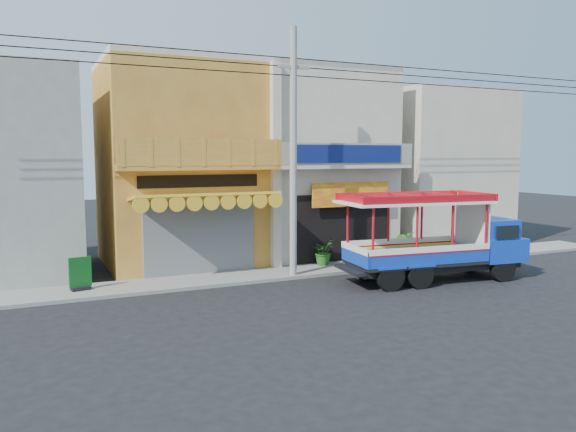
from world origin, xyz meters
The scene contains 12 objects.
ground centered at (0.00, 0.00, 0.00)m, with size 90.00×90.00×0.00m, color black.
sidewalk centered at (0.00, 4.00, 0.06)m, with size 30.00×2.00×0.12m, color slate.
shophouse_left centered at (-4.00, 7.96, 4.11)m, with size 6.00×7.50×8.24m.
shophouse_right centered at (2.00, 7.96, 4.11)m, with size 6.00×6.75×8.24m.
party_pilaster centered at (-1.00, 4.85, 4.00)m, with size 0.35×0.30×8.00m, color #BDAF9B.
filler_building_right centered at (9.00, 8.00, 3.80)m, with size 6.00×6.00×7.60m, color #BDAF9B.
utility_pole centered at (-0.85, 3.30, 5.03)m, with size 28.00×0.26×9.00m.
songthaew_truck centered at (3.85, 0.70, 1.52)m, with size 6.97×2.91×3.16m.
green_sign centered at (-8.30, 4.08, 0.58)m, with size 0.71×0.43×1.09m.
potted_plant_a centered at (0.90, 4.51, 0.66)m, with size 0.97×0.84×1.08m, color #245B1A.
potted_plant_b centered at (4.51, 4.11, 0.65)m, with size 0.58×0.47×1.06m, color #245B1A.
potted_plant_c centered at (5.21, 4.59, 0.67)m, with size 0.61×0.61×1.09m, color #245B1A.
Camera 1 is at (-9.73, -15.00, 4.50)m, focal length 35.00 mm.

